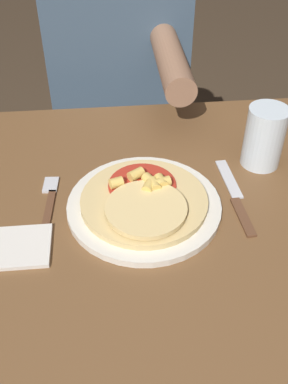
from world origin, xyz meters
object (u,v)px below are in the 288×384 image
fork (49,202)px  knife (235,197)px  plate (144,205)px  person_diner (119,75)px  pizza (145,200)px  drinking_glass (264,137)px  dining_table (157,256)px

fork → knife: (0.36, -0.02, -0.00)m
plate → fork: plate is taller
fork → person_diner: 0.62m
pizza → fork: pizza is taller
knife → drinking_glass: (0.08, 0.11, 0.06)m
dining_table → knife: (0.15, 0.01, 0.14)m
plate → person_diner: person_diner is taller
pizza → drinking_glass: 0.29m
fork → person_diner: bearing=74.7°
dining_table → drinking_glass: (0.23, 0.12, 0.20)m
fork → person_diner: (0.16, 0.60, -0.05)m
pizza → person_diner: bearing=91.3°
fork → person_diner: person_diner is taller
drinking_glass → person_diner: person_diner is taller
dining_table → knife: bearing=5.2°
plate → drinking_glass: (0.26, 0.12, 0.06)m
knife → drinking_glass: bearing=53.6°
dining_table → plate: plate is taller
fork → drinking_glass: bearing=11.5°
plate → person_diner: (-0.01, 0.63, -0.05)m
fork → knife: 0.36m
dining_table → pizza: bearing=-174.5°
pizza → knife: pizza is taller
plate → fork: 0.18m
pizza → person_diner: size_ratio=0.20×
knife → person_diner: size_ratio=0.19×
knife → pizza: bearing=-174.7°
pizza → drinking_glass: size_ratio=1.84×
pizza → plate: bearing=101.1°
dining_table → drinking_glass: size_ratio=7.10×
pizza → drinking_glass: bearing=25.6°
knife → person_diner: person_diner is taller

